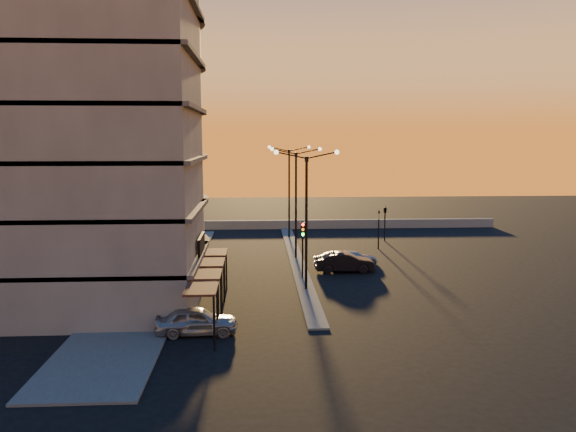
# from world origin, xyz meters

# --- Properties ---
(ground) EXTENTS (120.00, 120.00, 0.00)m
(ground) POSITION_xyz_m (0.00, 0.00, 0.00)
(ground) COLOR black
(ground) RESTS_ON ground
(sidewalk_west) EXTENTS (5.00, 40.00, 0.12)m
(sidewalk_west) POSITION_xyz_m (-10.50, 4.00, 0.06)
(sidewalk_west) COLOR #4B4B49
(sidewalk_west) RESTS_ON ground
(median) EXTENTS (1.20, 36.00, 0.12)m
(median) POSITION_xyz_m (0.00, 10.00, 0.06)
(median) COLOR #4B4B49
(median) RESTS_ON ground
(parapet) EXTENTS (44.00, 0.50, 1.00)m
(parapet) POSITION_xyz_m (2.00, 26.00, 0.50)
(parapet) COLOR slate
(parapet) RESTS_ON ground
(building) EXTENTS (14.35, 17.08, 25.00)m
(building) POSITION_xyz_m (-14.00, 0.03, 11.91)
(building) COLOR #67625A
(building) RESTS_ON ground
(streetlamp_near) EXTENTS (4.32, 0.32, 9.51)m
(streetlamp_near) POSITION_xyz_m (0.00, 0.00, 5.59)
(streetlamp_near) COLOR black
(streetlamp_near) RESTS_ON ground
(streetlamp_mid) EXTENTS (4.32, 0.32, 9.51)m
(streetlamp_mid) POSITION_xyz_m (0.00, 10.00, 5.59)
(streetlamp_mid) COLOR black
(streetlamp_mid) RESTS_ON ground
(streetlamp_far) EXTENTS (4.32, 0.32, 9.51)m
(streetlamp_far) POSITION_xyz_m (0.00, 20.00, 5.59)
(streetlamp_far) COLOR black
(streetlamp_far) RESTS_ON ground
(traffic_light_main) EXTENTS (0.28, 0.44, 4.25)m
(traffic_light_main) POSITION_xyz_m (0.00, 2.87, 2.89)
(traffic_light_main) COLOR black
(traffic_light_main) RESTS_ON ground
(signal_east_a) EXTENTS (0.13, 0.16, 3.60)m
(signal_east_a) POSITION_xyz_m (8.00, 14.00, 1.93)
(signal_east_a) COLOR black
(signal_east_a) RESTS_ON ground
(signal_east_b) EXTENTS (0.42, 1.99, 3.60)m
(signal_east_b) POSITION_xyz_m (9.50, 18.00, 3.10)
(signal_east_b) COLOR black
(signal_east_b) RESTS_ON ground
(car_hatchback) EXTENTS (4.35, 1.89, 1.46)m
(car_hatchback) POSITION_xyz_m (-6.50, -8.18, 0.73)
(car_hatchback) COLOR gray
(car_hatchback) RESTS_ON ground
(car_sedan) EXTENTS (4.64, 1.66, 1.52)m
(car_sedan) POSITION_xyz_m (3.43, 5.19, 0.76)
(car_sedan) COLOR black
(car_sedan) RESTS_ON ground
(car_wagon) EXTENTS (4.36, 2.59, 1.18)m
(car_wagon) POSITION_xyz_m (4.51, 7.34, 0.59)
(car_wagon) COLOR #B3B6BC
(car_wagon) RESTS_ON ground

